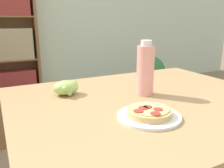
{
  "coord_description": "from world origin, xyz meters",
  "views": [
    {
      "loc": [
        -0.45,
        -0.91,
        1.11
      ],
      "look_at": [
        -0.02,
        -0.04,
        0.84
      ],
      "focal_mm": 38.0,
      "sensor_mm": 36.0,
      "label": 1
    }
  ],
  "objects_px": {
    "bookshelf": "(13,42)",
    "drink_bottle": "(145,70)",
    "pizza_on_plate": "(149,114)",
    "grape_bunch": "(66,88)",
    "potted_plant_floor": "(151,77)"
  },
  "relations": [
    {
      "from": "bookshelf",
      "to": "drink_bottle",
      "type": "bearing_deg",
      "value": -82.46
    },
    {
      "from": "pizza_on_plate",
      "to": "grape_bunch",
      "type": "bearing_deg",
      "value": 115.85
    },
    {
      "from": "drink_bottle",
      "to": "potted_plant_floor",
      "type": "bearing_deg",
      "value": 52.94
    },
    {
      "from": "grape_bunch",
      "to": "potted_plant_floor",
      "type": "xyz_separation_m",
      "value": [
        1.65,
        1.61,
        -0.48
      ]
    },
    {
      "from": "pizza_on_plate",
      "to": "grape_bunch",
      "type": "distance_m",
      "value": 0.42
    },
    {
      "from": "grape_bunch",
      "to": "potted_plant_floor",
      "type": "bearing_deg",
      "value": 44.37
    },
    {
      "from": "grape_bunch",
      "to": "potted_plant_floor",
      "type": "relative_size",
      "value": 0.19
    },
    {
      "from": "grape_bunch",
      "to": "pizza_on_plate",
      "type": "bearing_deg",
      "value": -64.15
    },
    {
      "from": "pizza_on_plate",
      "to": "bookshelf",
      "type": "height_order",
      "value": "bookshelf"
    },
    {
      "from": "pizza_on_plate",
      "to": "potted_plant_floor",
      "type": "relative_size",
      "value": 0.35
    },
    {
      "from": "grape_bunch",
      "to": "bookshelf",
      "type": "bearing_deg",
      "value": 90.54
    },
    {
      "from": "grape_bunch",
      "to": "potted_plant_floor",
      "type": "height_order",
      "value": "grape_bunch"
    },
    {
      "from": "drink_bottle",
      "to": "grape_bunch",
      "type": "bearing_deg",
      "value": 154.05
    },
    {
      "from": "pizza_on_plate",
      "to": "grape_bunch",
      "type": "height_order",
      "value": "grape_bunch"
    },
    {
      "from": "bookshelf",
      "to": "potted_plant_floor",
      "type": "bearing_deg",
      "value": -25.17
    }
  ]
}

